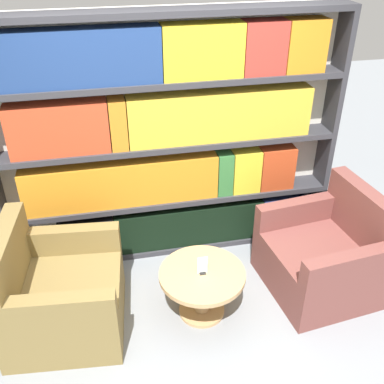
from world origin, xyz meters
The scene contains 6 objects.
ground_plane centered at (0.00, 0.00, 0.00)m, with size 14.00×14.00×0.00m, color gray.
bookshelf centered at (-0.01, 1.30, 1.13)m, with size 3.06×0.30×2.25m.
armchair_left centered at (-1.04, 0.45, 0.31)m, with size 0.96×0.99×0.91m.
armchair_right centered at (1.21, 0.45, 0.31)m, with size 0.97×1.00×0.91m.
coffee_table centered at (0.09, 0.34, 0.31)m, with size 0.69×0.69×0.43m.
table_sign centered at (0.09, 0.34, 0.50)m, with size 0.08×0.06×0.15m.
Camera 1 is at (-0.55, -2.27, 2.86)m, focal length 42.00 mm.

